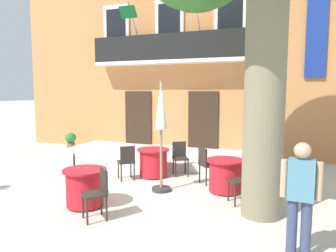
{
  "coord_description": "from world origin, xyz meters",
  "views": [
    {
      "loc": [
        3.28,
        -6.01,
        2.3
      ],
      "look_at": [
        0.01,
        2.41,
        1.3
      ],
      "focal_mm": 33.69,
      "sensor_mm": 36.0,
      "label": 1
    }
  ],
  "objects_px": {
    "cafe_chair_middle_1": "(206,163)",
    "cafe_table_front": "(153,162)",
    "cafe_chair_front_0": "(180,156)",
    "cafe_umbrella": "(161,119)",
    "cafe_table_near_tree": "(85,187)",
    "cafe_chair_front_1": "(127,160)",
    "ground_planter_left": "(71,141)",
    "cafe_chair_middle_0": "(243,178)",
    "cafe_chair_near_tree_0": "(98,190)",
    "cafe_table_middle": "(225,175)",
    "pedestrian_mid_plaza": "(300,194)",
    "cafe_chair_near_tree_1": "(79,172)"
  },
  "relations": [
    {
      "from": "cafe_table_front",
      "to": "ground_planter_left",
      "type": "bearing_deg",
      "value": 153.32
    },
    {
      "from": "cafe_chair_near_tree_0",
      "to": "pedestrian_mid_plaza",
      "type": "distance_m",
      "value": 3.35
    },
    {
      "from": "cafe_table_near_tree",
      "to": "cafe_chair_front_0",
      "type": "height_order",
      "value": "cafe_chair_front_0"
    },
    {
      "from": "cafe_chair_front_0",
      "to": "cafe_umbrella",
      "type": "relative_size",
      "value": 0.36
    },
    {
      "from": "cafe_table_near_tree",
      "to": "cafe_table_middle",
      "type": "relative_size",
      "value": 1.0
    },
    {
      "from": "cafe_table_front",
      "to": "pedestrian_mid_plaza",
      "type": "relative_size",
      "value": 0.53
    },
    {
      "from": "cafe_chair_front_1",
      "to": "cafe_table_middle",
      "type": "bearing_deg",
      "value": -0.87
    },
    {
      "from": "cafe_table_middle",
      "to": "cafe_chair_front_1",
      "type": "distance_m",
      "value": 2.57
    },
    {
      "from": "cafe_table_near_tree",
      "to": "ground_planter_left",
      "type": "relative_size",
      "value": 1.22
    },
    {
      "from": "cafe_chair_near_tree_0",
      "to": "cafe_chair_front_1",
      "type": "relative_size",
      "value": 1.0
    },
    {
      "from": "cafe_chair_near_tree_1",
      "to": "ground_planter_left",
      "type": "xyz_separation_m",
      "value": [
        -3.59,
        4.24,
        -0.13
      ]
    },
    {
      "from": "cafe_table_near_tree",
      "to": "cafe_umbrella",
      "type": "distance_m",
      "value": 2.2
    },
    {
      "from": "cafe_chair_front_1",
      "to": "cafe_umbrella",
      "type": "bearing_deg",
      "value": -22.89
    },
    {
      "from": "ground_planter_left",
      "to": "cafe_chair_middle_1",
      "type": "bearing_deg",
      "value": -21.62
    },
    {
      "from": "cafe_table_near_tree",
      "to": "cafe_chair_front_0",
      "type": "xyz_separation_m",
      "value": [
        0.98,
        2.97,
        0.14
      ]
    },
    {
      "from": "cafe_chair_near_tree_1",
      "to": "cafe_chair_middle_1",
      "type": "height_order",
      "value": "same"
    },
    {
      "from": "cafe_chair_middle_1",
      "to": "ground_planter_left",
      "type": "distance_m",
      "value": 6.45
    },
    {
      "from": "cafe_table_middle",
      "to": "ground_planter_left",
      "type": "bearing_deg",
      "value": 156.42
    },
    {
      "from": "cafe_table_middle",
      "to": "cafe_umbrella",
      "type": "relative_size",
      "value": 0.34
    },
    {
      "from": "cafe_table_front",
      "to": "cafe_chair_front_0",
      "type": "height_order",
      "value": "cafe_chair_front_0"
    },
    {
      "from": "cafe_chair_near_tree_1",
      "to": "cafe_chair_front_1",
      "type": "distance_m",
      "value": 1.48
    },
    {
      "from": "cafe_table_near_tree",
      "to": "cafe_chair_near_tree_0",
      "type": "height_order",
      "value": "cafe_chair_near_tree_0"
    },
    {
      "from": "cafe_chair_near_tree_0",
      "to": "cafe_chair_middle_0",
      "type": "bearing_deg",
      "value": 37.5
    },
    {
      "from": "cafe_chair_front_1",
      "to": "ground_planter_left",
      "type": "distance_m",
      "value": 4.9
    },
    {
      "from": "cafe_chair_near_tree_0",
      "to": "pedestrian_mid_plaza",
      "type": "relative_size",
      "value": 0.56
    },
    {
      "from": "cafe_chair_near_tree_0",
      "to": "cafe_chair_near_tree_1",
      "type": "bearing_deg",
      "value": 139.47
    },
    {
      "from": "cafe_chair_middle_0",
      "to": "cafe_chair_front_1",
      "type": "bearing_deg",
      "value": 168.42
    },
    {
      "from": "cafe_chair_near_tree_1",
      "to": "cafe_chair_middle_0",
      "type": "distance_m",
      "value": 3.54
    },
    {
      "from": "cafe_chair_near_tree_1",
      "to": "cafe_table_middle",
      "type": "bearing_deg",
      "value": 24.88
    },
    {
      "from": "cafe_chair_near_tree_0",
      "to": "cafe_umbrella",
      "type": "bearing_deg",
      "value": 77.11
    },
    {
      "from": "cafe_chair_front_0",
      "to": "pedestrian_mid_plaza",
      "type": "height_order",
      "value": "pedestrian_mid_plaza"
    },
    {
      "from": "cafe_chair_near_tree_1",
      "to": "cafe_table_middle",
      "type": "height_order",
      "value": "cafe_chair_near_tree_1"
    },
    {
      "from": "cafe_chair_middle_1",
      "to": "cafe_chair_front_1",
      "type": "relative_size",
      "value": 1.0
    },
    {
      "from": "cafe_table_near_tree",
      "to": "cafe_chair_middle_0",
      "type": "xyz_separation_m",
      "value": [
        2.92,
        1.33,
        0.14
      ]
    },
    {
      "from": "cafe_table_near_tree",
      "to": "cafe_chair_front_1",
      "type": "bearing_deg",
      "value": 93.57
    },
    {
      "from": "cafe_chair_near_tree_1",
      "to": "pedestrian_mid_plaza",
      "type": "distance_m",
      "value": 4.62
    },
    {
      "from": "cafe_chair_near_tree_0",
      "to": "cafe_chair_near_tree_1",
      "type": "xyz_separation_m",
      "value": [
        -1.14,
        0.98,
        0.0
      ]
    },
    {
      "from": "cafe_chair_near_tree_0",
      "to": "cafe_chair_front_0",
      "type": "distance_m",
      "value": 3.43
    },
    {
      "from": "cafe_chair_middle_0",
      "to": "cafe_table_front",
      "type": "relative_size",
      "value": 1.05
    },
    {
      "from": "cafe_table_near_tree",
      "to": "cafe_table_front",
      "type": "distance_m",
      "value": 2.55
    },
    {
      "from": "cafe_table_middle",
      "to": "cafe_chair_near_tree_0",
      "type": "bearing_deg",
      "value": -127.87
    },
    {
      "from": "ground_planter_left",
      "to": "cafe_chair_front_0",
      "type": "bearing_deg",
      "value": -19.53
    },
    {
      "from": "cafe_umbrella",
      "to": "cafe_chair_middle_0",
      "type": "bearing_deg",
      "value": -3.98
    },
    {
      "from": "cafe_chair_middle_0",
      "to": "ground_planter_left",
      "type": "height_order",
      "value": "cafe_chair_middle_0"
    },
    {
      "from": "cafe_chair_middle_0",
      "to": "cafe_umbrella",
      "type": "relative_size",
      "value": 0.36
    },
    {
      "from": "cafe_chair_near_tree_1",
      "to": "cafe_chair_front_0",
      "type": "distance_m",
      "value": 2.87
    },
    {
      "from": "cafe_chair_middle_1",
      "to": "cafe_table_front",
      "type": "height_order",
      "value": "cafe_chair_middle_1"
    },
    {
      "from": "cafe_table_middle",
      "to": "cafe_chair_middle_0",
      "type": "xyz_separation_m",
      "value": [
        0.48,
        -0.58,
        0.14
      ]
    },
    {
      "from": "cafe_chair_near_tree_0",
      "to": "cafe_table_middle",
      "type": "height_order",
      "value": "cafe_chair_near_tree_0"
    },
    {
      "from": "cafe_table_front",
      "to": "ground_planter_left",
      "type": "height_order",
      "value": "cafe_table_front"
    }
  ]
}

